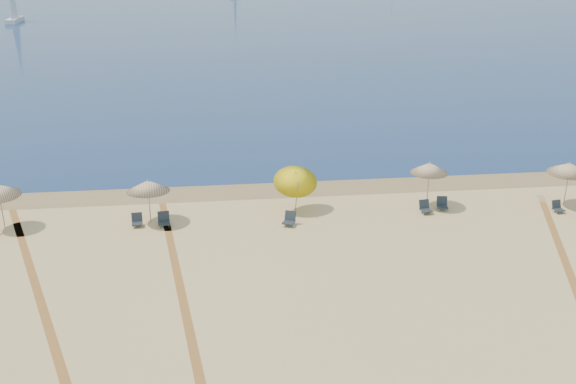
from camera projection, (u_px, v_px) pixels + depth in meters
name	position (u px, v px, depth m)	size (l,w,h in m)	color
wet_sand	(280.00, 189.00, 38.94)	(500.00, 500.00, 0.00)	olive
umbrella_2	(148.00, 186.00, 33.82)	(2.14, 2.16, 2.26)	gray
umbrella_3	(296.00, 178.00, 35.19)	(2.26, 2.26, 2.61)	gray
umbrella_4	(429.00, 168.00, 35.73)	(1.98, 1.98, 2.48)	gray
umbrella_5	(569.00, 168.00, 35.82)	(2.18, 2.20, 2.44)	gray
chair_3	(137.00, 220.00, 33.92)	(0.58, 0.66, 0.63)	black
chair_4	(164.00, 220.00, 33.93)	(0.63, 0.72, 0.69)	black
chair_5	(289.00, 219.00, 34.01)	(0.78, 0.83, 0.68)	black
chair_6	(425.00, 207.00, 35.51)	(0.65, 0.72, 0.66)	black
chair_7	(442.00, 204.00, 35.96)	(0.65, 0.73, 0.66)	black
chair_8	(558.00, 207.00, 35.62)	(0.57, 0.64, 0.60)	black
sailboat_1	(13.00, 5.00, 111.41)	(1.61, 6.22, 9.26)	white
tire_tracks	(264.00, 316.00, 25.95)	(56.45, 42.05, 0.00)	tan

